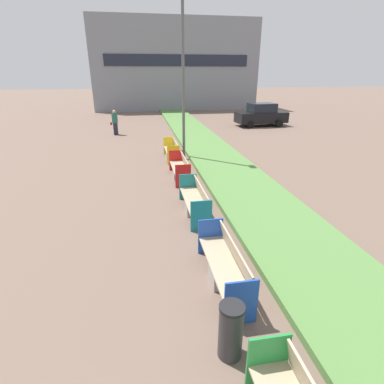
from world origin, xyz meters
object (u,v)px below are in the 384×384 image
Objects in this scene: bench_blue_frame at (225,267)px; litter_bin at (231,331)px; bench_teal_frame at (195,202)px; bench_yellow_frame at (172,152)px; parked_car_distant at (261,115)px; street_lamp_post at (183,67)px; pedestrian_walking at (115,122)px; bench_red_frame at (180,170)px.

litter_bin is at bearing -102.97° from bench_blue_frame.
bench_yellow_frame is (-0.00, 6.66, -0.01)m from bench_teal_frame.
bench_yellow_frame is 2.16× the size of litter_bin.
bench_teal_frame is at bearing 90.00° from bench_blue_frame.
bench_yellow_frame is 12.39m from parked_car_distant.
bench_blue_frame is at bearing -93.49° from street_lamp_post.
pedestrian_walking is (-3.92, 7.35, -3.56)m from street_lamp_post.
bench_yellow_frame is at bearing 90.02° from bench_blue_frame.
bench_blue_frame is 7.00m from bench_red_frame.
street_lamp_post reaches higher than parked_car_distant.
litter_bin reaches higher than bench_blue_frame.
bench_blue_frame is 20.95m from parked_car_distant.
parked_car_distant is (8.53, 15.63, 0.54)m from bench_teal_frame.
street_lamp_post is at bearing -15.54° from bench_yellow_frame.
pedestrian_walking is at bearing 98.66° from litter_bin.
bench_blue_frame is 1.12× the size of bench_yellow_frame.
bench_teal_frame is 0.56× the size of parked_car_distant.
bench_yellow_frame is at bearing 164.46° from street_lamp_post.
street_lamp_post is 4.63× the size of pedestrian_walking.
bench_blue_frame is 0.56× the size of parked_car_distant.
litter_bin reaches higher than bench_yellow_frame.
parked_car_distant is (11.85, 1.78, 0.02)m from pedestrian_walking.
pedestrian_walking is at bearing 114.75° from bench_yellow_frame.
bench_blue_frame is 10.16m from bench_yellow_frame.
parked_car_distant reaches higher than litter_bin.
litter_bin reaches higher than bench_red_frame.
street_lamp_post reaches higher than bench_red_frame.
bench_blue_frame is 2.42× the size of litter_bin.
bench_red_frame is (-0.00, 3.50, -0.00)m from bench_teal_frame.
bench_blue_frame is at bearing -89.98° from bench_yellow_frame.
bench_yellow_frame is 7.93m from pedestrian_walking.
street_lamp_post is (1.02, 11.75, 3.96)m from litter_bin.
litter_bin is 22.72m from parked_car_distant.
bench_teal_frame and bench_red_frame have the same top height.
litter_bin is (-0.40, -11.92, 0.13)m from bench_yellow_frame.
bench_teal_frame is at bearing -89.99° from bench_red_frame.
bench_red_frame is at bearing -129.16° from parked_car_distant.
pedestrian_walking reaches higher than bench_yellow_frame.
bench_yellow_frame is at bearing -65.25° from pedestrian_walking.
bench_red_frame is at bearing 90.01° from bench_teal_frame.
litter_bin is (-0.41, -1.76, 0.12)m from bench_blue_frame.
parked_car_distant is at bearing 54.86° from bench_red_frame.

